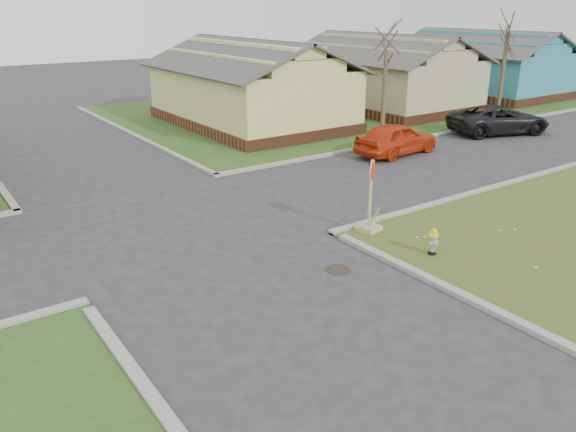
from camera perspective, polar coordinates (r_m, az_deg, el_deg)
ground at (r=13.51m, az=-3.51°, el=-7.06°), size 120.00×120.00×0.00m
verge_far_right at (r=40.39m, az=10.01°, el=11.41°), size 37.00×19.00×0.05m
curbs at (r=17.61m, az=-12.09°, el=-0.72°), size 80.00×40.00×0.12m
manhole at (r=14.30m, az=5.11°, el=-5.44°), size 0.64×0.64×0.01m
side_house_yellow at (r=31.53m, az=-3.91°, el=13.13°), size 7.60×11.60×4.70m
side_house_tan at (r=37.65m, az=9.62°, el=14.11°), size 7.60×11.60×4.70m
side_house_teal at (r=45.18m, az=19.06°, el=14.35°), size 7.60×11.60×4.70m
tree_mid_right at (r=29.02m, az=9.74°, el=12.17°), size 0.22×0.22×4.20m
tree_far_right at (r=36.82m, az=20.96°, el=13.32°), size 0.22×0.22×4.76m
fire_hydrant at (r=15.31m, az=14.53°, el=-2.39°), size 0.28×0.28×0.74m
stop_sign at (r=16.52m, az=8.26°, el=0.03°), size 0.61×0.60×2.17m
red_sedan at (r=25.64m, az=10.96°, el=7.73°), size 4.32×2.03×1.43m
dark_pickup at (r=31.45m, az=20.64°, el=9.16°), size 5.71×3.98×1.45m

